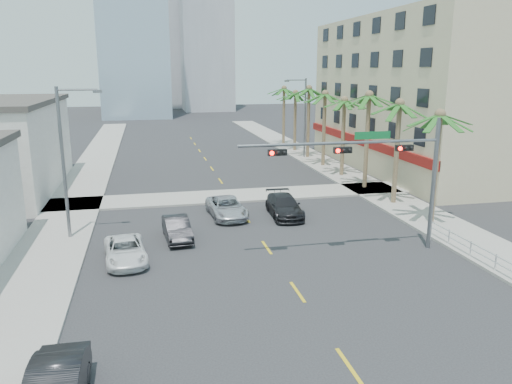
% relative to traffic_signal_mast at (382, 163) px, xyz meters
% --- Properties ---
extents(ground, '(260.00, 260.00, 0.00)m').
position_rel_traffic_signal_mast_xyz_m(ground, '(-5.78, -7.95, -5.06)').
color(ground, '#262628').
rests_on(ground, ground).
extents(sidewalk_right, '(4.00, 120.00, 0.15)m').
position_rel_traffic_signal_mast_xyz_m(sidewalk_right, '(6.22, 12.05, -4.99)').
color(sidewalk_right, gray).
rests_on(sidewalk_right, ground).
extents(sidewalk_left, '(4.00, 120.00, 0.15)m').
position_rel_traffic_signal_mast_xyz_m(sidewalk_left, '(-17.78, 12.05, -4.99)').
color(sidewalk_left, gray).
rests_on(sidewalk_left, ground).
extents(sidewalk_cross, '(80.00, 4.00, 0.15)m').
position_rel_traffic_signal_mast_xyz_m(sidewalk_cross, '(-5.78, 14.05, -4.99)').
color(sidewalk_cross, gray).
rests_on(sidewalk_cross, ground).
extents(building_right, '(15.25, 28.00, 15.00)m').
position_rel_traffic_signal_mast_xyz_m(building_right, '(16.21, 22.05, 2.43)').
color(building_right, beige).
rests_on(building_right, ground).
extents(tower_far_center, '(16.00, 16.00, 42.00)m').
position_rel_traffic_signal_mast_xyz_m(tower_far_center, '(-8.78, 117.05, 15.94)').
color(tower_far_center, '#ADADB2').
rests_on(tower_far_center, ground).
extents(traffic_signal_mast, '(11.12, 0.54, 7.20)m').
position_rel_traffic_signal_mast_xyz_m(traffic_signal_mast, '(0.00, 0.00, 0.00)').
color(traffic_signal_mast, slate).
rests_on(traffic_signal_mast, ground).
extents(palm_tree_0, '(4.80, 4.80, 7.80)m').
position_rel_traffic_signal_mast_xyz_m(palm_tree_0, '(5.82, 4.05, 2.02)').
color(palm_tree_0, brown).
rests_on(palm_tree_0, ground).
extents(palm_tree_1, '(4.80, 4.80, 8.16)m').
position_rel_traffic_signal_mast_xyz_m(palm_tree_1, '(5.82, 9.25, 2.37)').
color(palm_tree_1, brown).
rests_on(palm_tree_1, ground).
extents(palm_tree_2, '(4.80, 4.80, 8.52)m').
position_rel_traffic_signal_mast_xyz_m(palm_tree_2, '(5.82, 14.45, 2.72)').
color(palm_tree_2, brown).
rests_on(palm_tree_2, ground).
extents(palm_tree_3, '(4.80, 4.80, 7.80)m').
position_rel_traffic_signal_mast_xyz_m(palm_tree_3, '(5.82, 19.65, 2.02)').
color(palm_tree_3, brown).
rests_on(palm_tree_3, ground).
extents(palm_tree_4, '(4.80, 4.80, 8.16)m').
position_rel_traffic_signal_mast_xyz_m(palm_tree_4, '(5.82, 24.85, 2.37)').
color(palm_tree_4, brown).
rests_on(palm_tree_4, ground).
extents(palm_tree_5, '(4.80, 4.80, 8.52)m').
position_rel_traffic_signal_mast_xyz_m(palm_tree_5, '(5.82, 30.05, 2.72)').
color(palm_tree_5, brown).
rests_on(palm_tree_5, ground).
extents(palm_tree_6, '(4.80, 4.80, 7.80)m').
position_rel_traffic_signal_mast_xyz_m(palm_tree_6, '(5.82, 35.25, 2.02)').
color(palm_tree_6, brown).
rests_on(palm_tree_6, ground).
extents(palm_tree_7, '(4.80, 4.80, 8.16)m').
position_rel_traffic_signal_mast_xyz_m(palm_tree_7, '(5.82, 40.45, 2.37)').
color(palm_tree_7, brown).
rests_on(palm_tree_7, ground).
extents(streetlight_left, '(2.55, 0.25, 9.00)m').
position_rel_traffic_signal_mast_xyz_m(streetlight_left, '(-16.78, 6.05, -0.00)').
color(streetlight_left, slate).
rests_on(streetlight_left, ground).
extents(streetlight_right, '(2.55, 0.25, 9.00)m').
position_rel_traffic_signal_mast_xyz_m(streetlight_right, '(5.21, 30.05, -0.00)').
color(streetlight_right, slate).
rests_on(streetlight_right, ground).
extents(guardrail, '(0.08, 8.08, 1.00)m').
position_rel_traffic_signal_mast_xyz_m(guardrail, '(4.52, -1.95, -4.39)').
color(guardrail, silver).
rests_on(guardrail, ground).
extents(car_parked_far, '(2.49, 4.64, 1.24)m').
position_rel_traffic_signal_mast_xyz_m(car_parked_far, '(-13.58, 1.57, -4.44)').
color(car_parked_far, white).
rests_on(car_parked_far, ground).
extents(car_lane_left, '(1.73, 4.16, 1.34)m').
position_rel_traffic_signal_mast_xyz_m(car_lane_left, '(-10.68, 4.64, -4.39)').
color(car_lane_left, black).
rests_on(car_lane_left, ground).
extents(car_lane_center, '(2.56, 5.02, 1.36)m').
position_rel_traffic_signal_mast_xyz_m(car_lane_center, '(-7.04, 8.62, -4.38)').
color(car_lane_center, silver).
rests_on(car_lane_center, ground).
extents(car_lane_right, '(2.28, 5.08, 1.45)m').
position_rel_traffic_signal_mast_xyz_m(car_lane_right, '(-3.10, 7.99, -4.34)').
color(car_lane_right, black).
rests_on(car_lane_right, ground).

